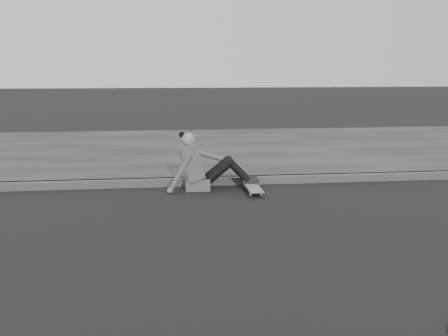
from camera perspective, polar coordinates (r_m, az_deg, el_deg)
name	(u,v)px	position (r m, az deg, el deg)	size (l,w,h in m)	color
ground	(295,238)	(5.47, 8.08, -7.96)	(80.00, 80.00, 0.00)	black
curb	(254,180)	(7.88, 3.39, -1.38)	(24.00, 0.16, 0.12)	#494949
sidewalk	(230,149)	(10.82, 0.64, 2.16)	(24.00, 6.00, 0.12)	#313131
skateboard	(253,187)	(7.38, 3.28, -2.18)	(0.20, 0.78, 0.09)	#A3A39E
seated_woman	(202,166)	(7.47, -2.58, 0.27)	(1.38, 0.46, 0.88)	#575759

